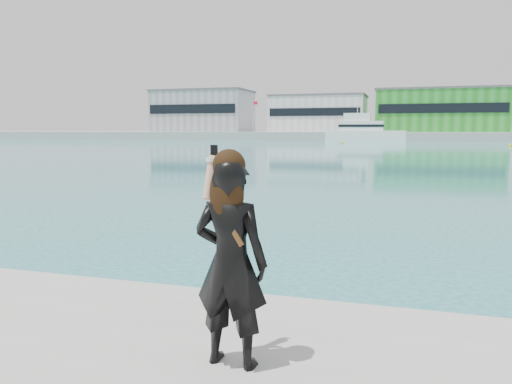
% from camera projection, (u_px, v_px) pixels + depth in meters
% --- Properties ---
extents(far_quay, '(320.00, 40.00, 2.00)m').
position_uv_depth(far_quay, '(405.00, 136.00, 128.03)').
color(far_quay, '#9E9E99').
rests_on(far_quay, ground).
extents(warehouse_grey_left, '(26.52, 16.36, 11.50)m').
position_uv_depth(warehouse_grey_left, '(203.00, 111.00, 141.01)').
color(warehouse_grey_left, gray).
rests_on(warehouse_grey_left, far_quay).
extents(warehouse_white, '(24.48, 15.35, 9.50)m').
position_uv_depth(warehouse_white, '(319.00, 114.00, 131.69)').
color(warehouse_white, silver).
rests_on(warehouse_white, far_quay).
extents(warehouse_green, '(30.60, 16.36, 10.50)m').
position_uv_depth(warehouse_green, '(439.00, 110.00, 123.03)').
color(warehouse_green, '#228822').
rests_on(warehouse_green, far_quay).
extents(flagpole_left, '(1.28, 0.16, 8.00)m').
position_uv_depth(flagpole_left, '(254.00, 114.00, 129.64)').
color(flagpole_left, silver).
rests_on(flagpole_left, far_quay).
extents(flagpole_right, '(1.28, 0.16, 8.00)m').
position_uv_depth(flagpole_right, '(507.00, 112.00, 112.46)').
color(flagpole_right, silver).
rests_on(flagpole_right, far_quay).
extents(motor_yacht, '(17.72, 5.01, 8.25)m').
position_uv_depth(motor_yacht, '(363.00, 131.00, 113.66)').
color(motor_yacht, white).
rests_on(motor_yacht, ground).
extents(buoy_near, '(0.50, 0.50, 0.50)m').
position_uv_depth(buoy_near, '(510.00, 146.00, 79.60)').
color(buoy_near, '#FFEB0D').
rests_on(buoy_near, ground).
extents(buoy_far, '(0.50, 0.50, 0.50)m').
position_uv_depth(buoy_far, '(342.00, 143.00, 94.67)').
color(buoy_far, '#FFEB0D').
rests_on(buoy_far, ground).
extents(woman, '(0.64, 0.44, 1.78)m').
position_uv_depth(woman, '(230.00, 257.00, 3.97)').
color(woman, black).
rests_on(woman, near_quay).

